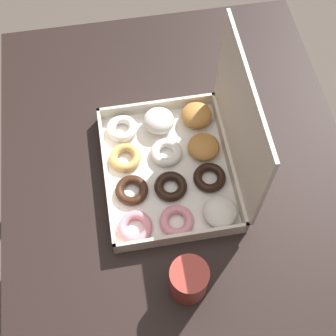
% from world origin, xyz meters
% --- Properties ---
extents(ground_plane, '(8.00, 8.00, 0.00)m').
position_xyz_m(ground_plane, '(0.00, 0.00, 0.00)').
color(ground_plane, '#564C44').
extents(dining_table, '(1.03, 0.88, 0.73)m').
position_xyz_m(dining_table, '(0.00, 0.00, 0.62)').
color(dining_table, black).
rests_on(dining_table, ground_plane).
extents(donut_box, '(0.38, 0.32, 0.33)m').
position_xyz_m(donut_box, '(0.02, 0.02, 0.78)').
color(donut_box, silver).
rests_on(donut_box, dining_table).
extents(coffee_mug, '(0.08, 0.08, 0.11)m').
position_xyz_m(coffee_mug, '(0.32, -0.03, 0.78)').
color(coffee_mug, '#A3382D').
rests_on(coffee_mug, dining_table).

